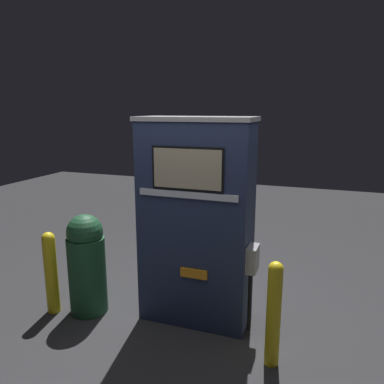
% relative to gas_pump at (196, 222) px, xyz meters
% --- Properties ---
extents(ground_plane, '(14.00, 14.00, 0.00)m').
position_rel_gas_pump_xyz_m(ground_plane, '(-0.00, -0.22, -0.97)').
color(ground_plane, '#2D2D30').
extents(gas_pump, '(1.13, 0.49, 1.94)m').
position_rel_gas_pump_xyz_m(gas_pump, '(0.00, 0.00, 0.00)').
color(gas_pump, '#232D4C').
rests_on(gas_pump, ground_plane).
extents(safety_bollard, '(0.12, 0.12, 0.88)m').
position_rel_gas_pump_xyz_m(safety_bollard, '(0.80, -0.45, -0.51)').
color(safety_bollard, yellow).
rests_on(safety_bollard, ground_plane).
extents(trash_bin, '(0.37, 0.37, 1.01)m').
position_rel_gas_pump_xyz_m(trash_bin, '(-1.06, -0.26, -0.46)').
color(trash_bin, '#1E4C2D').
rests_on(trash_bin, ground_plane).
extents(safety_bollard_far, '(0.13, 0.13, 0.84)m').
position_rel_gas_pump_xyz_m(safety_bollard_far, '(-1.39, -0.39, -0.53)').
color(safety_bollard_far, yellow).
rests_on(safety_bollard_far, ground_plane).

